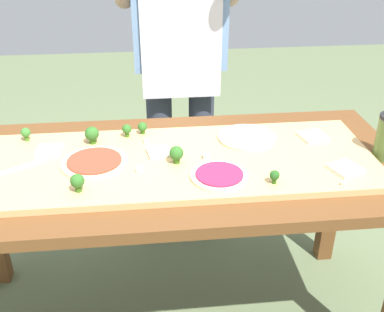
# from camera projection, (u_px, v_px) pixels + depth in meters

# --- Properties ---
(prep_table) EXTENTS (1.66, 0.76, 0.76)m
(prep_table) POSITION_uv_depth(u_px,v_px,m) (169.00, 188.00, 1.65)
(prep_table) COLOR brown
(prep_table) RESTS_ON ground
(cutting_board) EXTENTS (1.40, 0.50, 0.02)m
(cutting_board) POSITION_uv_depth(u_px,v_px,m) (170.00, 162.00, 1.58)
(cutting_board) COLOR tan
(cutting_board) RESTS_ON prep_table
(pizza_whole_tomato_red) EXTENTS (0.22, 0.22, 0.02)m
(pizza_whole_tomato_red) POSITION_uv_depth(u_px,v_px,m) (95.00, 162.00, 1.54)
(pizza_whole_tomato_red) COLOR beige
(pizza_whole_tomato_red) RESTS_ON cutting_board
(pizza_whole_beet_magenta) EXTENTS (0.18, 0.18, 0.02)m
(pizza_whole_beet_magenta) POSITION_uv_depth(u_px,v_px,m) (219.00, 176.00, 1.47)
(pizza_whole_beet_magenta) COLOR beige
(pizza_whole_beet_magenta) RESTS_ON cutting_board
(pizza_whole_white_garlic) EXTENTS (0.21, 0.21, 0.02)m
(pizza_whole_white_garlic) POSITION_uv_depth(u_px,v_px,m) (247.00, 137.00, 1.71)
(pizza_whole_white_garlic) COLOR beige
(pizza_whole_white_garlic) RESTS_ON cutting_board
(pizza_slice_far_right) EXTENTS (0.11, 0.11, 0.01)m
(pizza_slice_far_right) POSITION_uv_depth(u_px,v_px,m) (313.00, 137.00, 1.71)
(pizza_slice_far_right) COLOR silver
(pizza_slice_far_right) RESTS_ON cutting_board
(pizza_slice_far_left) EXTENTS (0.12, 0.12, 0.01)m
(pizza_slice_far_left) POSITION_uv_depth(u_px,v_px,m) (346.00, 169.00, 1.51)
(pizza_slice_far_left) COLOR silver
(pizza_slice_far_left) RESTS_ON cutting_board
(pizza_slice_near_right) EXTENTS (0.09, 0.09, 0.01)m
(pizza_slice_near_right) POSITION_uv_depth(u_px,v_px,m) (159.00, 152.00, 1.61)
(pizza_slice_near_right) COLOR silver
(pizza_slice_near_right) RESTS_ON cutting_board
(pizza_slice_center) EXTENTS (0.09, 0.09, 0.01)m
(pizza_slice_center) POSITION_uv_depth(u_px,v_px,m) (50.00, 151.00, 1.62)
(pizza_slice_center) COLOR silver
(pizza_slice_center) RESTS_ON cutting_board
(broccoli_floret_back_right) EXTENTS (0.03, 0.03, 0.05)m
(broccoli_floret_back_right) POSITION_uv_depth(u_px,v_px,m) (127.00, 129.00, 1.71)
(broccoli_floret_back_right) COLOR #366618
(broccoli_floret_back_right) RESTS_ON cutting_board
(broccoli_floret_back_left) EXTENTS (0.04, 0.04, 0.06)m
(broccoli_floret_back_left) POSITION_uv_depth(u_px,v_px,m) (77.00, 181.00, 1.38)
(broccoli_floret_back_left) COLOR #366618
(broccoli_floret_back_left) RESTS_ON cutting_board
(broccoli_floret_front_left) EXTENTS (0.05, 0.05, 0.06)m
(broccoli_floret_front_left) POSITION_uv_depth(u_px,v_px,m) (92.00, 134.00, 1.66)
(broccoli_floret_front_left) COLOR #366618
(broccoli_floret_front_left) RESTS_ON cutting_board
(broccoli_floret_front_mid) EXTENTS (0.03, 0.03, 0.04)m
(broccoli_floret_front_mid) POSITION_uv_depth(u_px,v_px,m) (275.00, 176.00, 1.43)
(broccoli_floret_front_mid) COLOR #2C5915
(broccoli_floret_front_mid) RESTS_ON cutting_board
(broccoli_floret_center_left) EXTENTS (0.04, 0.04, 0.05)m
(broccoli_floret_center_left) POSITION_uv_depth(u_px,v_px,m) (26.00, 133.00, 1.68)
(broccoli_floret_center_left) COLOR #3F7220
(broccoli_floret_center_left) RESTS_ON cutting_board
(broccoli_floret_center_right) EXTENTS (0.05, 0.05, 0.06)m
(broccoli_floret_center_right) POSITION_uv_depth(u_px,v_px,m) (176.00, 154.00, 1.54)
(broccoli_floret_center_right) COLOR #366618
(broccoli_floret_center_right) RESTS_ON cutting_board
(broccoli_floret_back_mid) EXTENTS (0.03, 0.03, 0.05)m
(broccoli_floret_back_mid) POSITION_uv_depth(u_px,v_px,m) (142.00, 127.00, 1.73)
(broccoli_floret_back_mid) COLOR #366618
(broccoli_floret_back_mid) RESTS_ON cutting_board
(cheese_crumble_a) EXTENTS (0.03, 0.03, 0.02)m
(cheese_crumble_a) POSITION_uv_depth(u_px,v_px,m) (140.00, 169.00, 1.50)
(cheese_crumble_a) COLOR silver
(cheese_crumble_a) RESTS_ON cutting_board
(cheese_crumble_b) EXTENTS (0.02, 0.02, 0.01)m
(cheese_crumble_b) POSITION_uv_depth(u_px,v_px,m) (146.00, 141.00, 1.68)
(cheese_crumble_b) COLOR silver
(cheese_crumble_b) RESTS_ON cutting_board
(cheese_crumble_c) EXTENTS (0.02, 0.02, 0.02)m
(cheese_crumble_c) POSITION_uv_depth(u_px,v_px,m) (206.00, 156.00, 1.57)
(cheese_crumble_c) COLOR white
(cheese_crumble_c) RESTS_ON cutting_board
(cheese_crumble_d) EXTENTS (0.02, 0.02, 0.01)m
(cheese_crumble_d) POSITION_uv_depth(u_px,v_px,m) (344.00, 184.00, 1.43)
(cheese_crumble_d) COLOR silver
(cheese_crumble_d) RESTS_ON cutting_board
(cook_center) EXTENTS (0.54, 0.39, 1.67)m
(cook_center) POSITION_uv_depth(u_px,v_px,m) (180.00, 44.00, 2.03)
(cook_center) COLOR #333847
(cook_center) RESTS_ON ground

